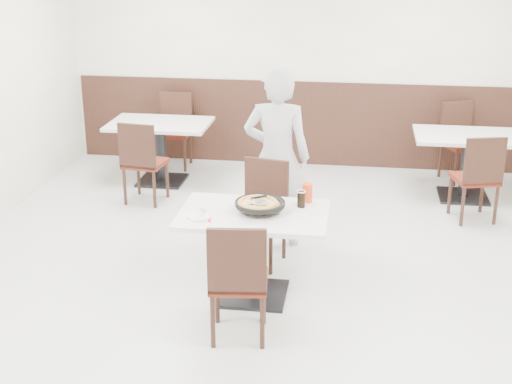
# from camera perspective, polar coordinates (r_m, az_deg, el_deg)

# --- Properties ---
(floor) EXTENTS (7.00, 7.00, 0.00)m
(floor) POSITION_cam_1_polar(r_m,az_deg,el_deg) (6.30, 0.60, -7.15)
(floor) COLOR #A7A7A2
(floor) RESTS_ON ground
(wall_back) EXTENTS (6.00, 0.04, 2.80)m
(wall_back) POSITION_cam_1_polar(r_m,az_deg,el_deg) (9.21, 3.66, 10.67)
(wall_back) COLOR beige
(wall_back) RESTS_ON floor
(wall_front) EXTENTS (6.00, 0.04, 2.80)m
(wall_front) POSITION_cam_1_polar(r_m,az_deg,el_deg) (2.63, -10.06, -13.99)
(wall_front) COLOR beige
(wall_front) RESTS_ON floor
(wainscot_back) EXTENTS (5.90, 0.03, 1.10)m
(wainscot_back) POSITION_cam_1_polar(r_m,az_deg,el_deg) (9.36, 3.53, 5.51)
(wainscot_back) COLOR black
(wainscot_back) RESTS_ON floor
(main_table) EXTENTS (1.30, 0.95, 0.75)m
(main_table) POSITION_cam_1_polar(r_m,az_deg,el_deg) (5.90, -0.20, -5.05)
(main_table) COLOR silver
(main_table) RESTS_ON floor
(chair_near) EXTENTS (0.46, 0.46, 0.95)m
(chair_near) POSITION_cam_1_polar(r_m,az_deg,el_deg) (5.29, -1.39, -6.93)
(chair_near) COLOR black
(chair_near) RESTS_ON floor
(chair_far) EXTENTS (0.50, 0.50, 0.95)m
(chair_far) POSITION_cam_1_polar(r_m,az_deg,el_deg) (6.45, 0.25, -1.85)
(chair_far) COLOR black
(chair_far) RESTS_ON floor
(trivet) EXTENTS (0.13, 0.13, 0.04)m
(trivet) POSITION_cam_1_polar(r_m,az_deg,el_deg) (5.77, -0.21, -1.40)
(trivet) COLOR black
(trivet) RESTS_ON main_table
(pizza_pan) EXTENTS (0.35, 0.35, 0.01)m
(pizza_pan) POSITION_cam_1_polar(r_m,az_deg,el_deg) (5.75, 0.33, -1.19)
(pizza_pan) COLOR black
(pizza_pan) RESTS_ON trivet
(pizza) EXTENTS (0.40, 0.40, 0.02)m
(pizza) POSITION_cam_1_polar(r_m,az_deg,el_deg) (5.74, 0.14, -1.06)
(pizza) COLOR orange
(pizza) RESTS_ON pizza_pan
(pizza_server) EXTENTS (0.11, 0.13, 0.00)m
(pizza_server) POSITION_cam_1_polar(r_m,az_deg,el_deg) (5.70, 0.43, -0.86)
(pizza_server) COLOR white
(pizza_server) RESTS_ON pizza
(napkin) EXTENTS (0.21, 0.21, 0.00)m
(napkin) POSITION_cam_1_polar(r_m,az_deg,el_deg) (5.66, -4.53, -2.04)
(napkin) COLOR white
(napkin) RESTS_ON main_table
(side_plate) EXTENTS (0.21, 0.21, 0.01)m
(side_plate) POSITION_cam_1_polar(r_m,az_deg,el_deg) (5.66, -4.58, -1.98)
(side_plate) COLOR silver
(side_plate) RESTS_ON napkin
(fork) EXTENTS (0.02, 0.15, 0.00)m
(fork) POSITION_cam_1_polar(r_m,az_deg,el_deg) (5.69, -4.27, -1.74)
(fork) COLOR white
(fork) RESTS_ON side_plate
(cola_glass) EXTENTS (0.08, 0.08, 0.13)m
(cola_glass) POSITION_cam_1_polar(r_m,az_deg,el_deg) (5.86, 3.63, -0.60)
(cola_glass) COLOR black
(cola_glass) RESTS_ON main_table
(red_cup) EXTENTS (0.10, 0.10, 0.16)m
(red_cup) POSITION_cam_1_polar(r_m,az_deg,el_deg) (5.97, 4.12, -0.06)
(red_cup) COLOR red
(red_cup) RESTS_ON main_table
(diner_person) EXTENTS (0.64, 0.42, 1.74)m
(diner_person) POSITION_cam_1_polar(r_m,az_deg,el_deg) (6.78, 1.68, 2.78)
(diner_person) COLOR silver
(diner_person) RESTS_ON floor
(bg_table_left) EXTENTS (1.24, 0.86, 0.75)m
(bg_table_left) POSITION_cam_1_polar(r_m,az_deg,el_deg) (8.75, -7.61, 3.17)
(bg_table_left) COLOR silver
(bg_table_left) RESTS_ON floor
(bg_chair_left_near) EXTENTS (0.47, 0.47, 0.95)m
(bg_chair_left_near) POSITION_cam_1_polar(r_m,az_deg,el_deg) (8.09, -8.87, 2.46)
(bg_chair_left_near) COLOR black
(bg_chair_left_near) RESTS_ON floor
(bg_chair_left_far) EXTENTS (0.43, 0.43, 0.95)m
(bg_chair_left_far) POSITION_cam_1_polar(r_m,az_deg,el_deg) (9.29, -6.62, 4.82)
(bg_chair_left_far) COLOR black
(bg_chair_left_far) RESTS_ON floor
(bg_table_right) EXTENTS (1.26, 0.89, 0.75)m
(bg_table_right) POSITION_cam_1_polar(r_m,az_deg,el_deg) (8.48, 16.43, 1.98)
(bg_table_right) COLOR silver
(bg_table_right) RESTS_ON floor
(bg_chair_right_near) EXTENTS (0.51, 0.51, 0.95)m
(bg_chair_right_near) POSITION_cam_1_polar(r_m,az_deg,el_deg) (7.82, 17.11, 1.18)
(bg_chair_right_near) COLOR black
(bg_chair_right_near) RESTS_ON floor
(bg_chair_right_far) EXTENTS (0.56, 0.56, 0.95)m
(bg_chair_right_far) POSITION_cam_1_polar(r_m,az_deg,el_deg) (9.06, 16.20, 3.78)
(bg_chair_right_far) COLOR black
(bg_chair_right_far) RESTS_ON floor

